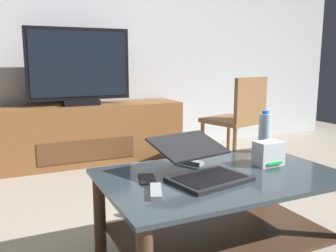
# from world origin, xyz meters

# --- Properties ---
(back_wall) EXTENTS (6.40, 0.12, 2.80)m
(back_wall) POSITION_xyz_m (0.00, 2.42, 1.40)
(back_wall) COLOR silver
(back_wall) RESTS_ON ground
(coffee_table) EXTENTS (1.11, 0.71, 0.45)m
(coffee_table) POSITION_xyz_m (0.07, 0.02, 0.31)
(coffee_table) COLOR #2D383D
(coffee_table) RESTS_ON ground
(media_cabinet) EXTENTS (1.95, 0.48, 0.56)m
(media_cabinet) POSITION_xyz_m (-0.15, 2.10, 0.28)
(media_cabinet) COLOR brown
(media_cabinet) RESTS_ON ground
(television) EXTENTS (0.95, 0.20, 0.71)m
(television) POSITION_xyz_m (-0.15, 2.08, 0.90)
(television) COLOR black
(television) RESTS_ON media_cabinet
(dining_chair) EXTENTS (0.54, 0.54, 0.83)m
(dining_chair) POSITION_xyz_m (1.11, 1.32, 0.48)
(dining_chair) COLOR brown
(dining_chair) RESTS_ON ground
(laptop) EXTENTS (0.40, 0.44, 0.17)m
(laptop) POSITION_xyz_m (-0.05, 0.02, 0.51)
(laptop) COLOR black
(laptop) RESTS_ON coffee_table
(router_box) EXTENTS (0.14, 0.09, 0.12)m
(router_box) POSITION_xyz_m (0.37, 0.05, 0.51)
(router_box) COLOR silver
(router_box) RESTS_ON coffee_table
(water_bottle_near) EXTENTS (0.07, 0.07, 0.24)m
(water_bottle_near) POSITION_xyz_m (0.52, 0.27, 0.57)
(water_bottle_near) COLOR silver
(water_bottle_near) RESTS_ON coffee_table
(cell_phone) EXTENTS (0.10, 0.15, 0.01)m
(cell_phone) POSITION_xyz_m (-0.28, 0.09, 0.46)
(cell_phone) COLOR black
(cell_phone) RESTS_ON coffee_table
(tv_remote) EXTENTS (0.10, 0.16, 0.02)m
(tv_remote) POSITION_xyz_m (-0.31, -0.08, 0.46)
(tv_remote) COLOR #99999E
(tv_remote) RESTS_ON coffee_table
(soundbar_remote) EXTENTS (0.11, 0.16, 0.02)m
(soundbar_remote) POSITION_xyz_m (0.01, 0.25, 0.46)
(soundbar_remote) COLOR #99999E
(soundbar_remote) RESTS_ON coffee_table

